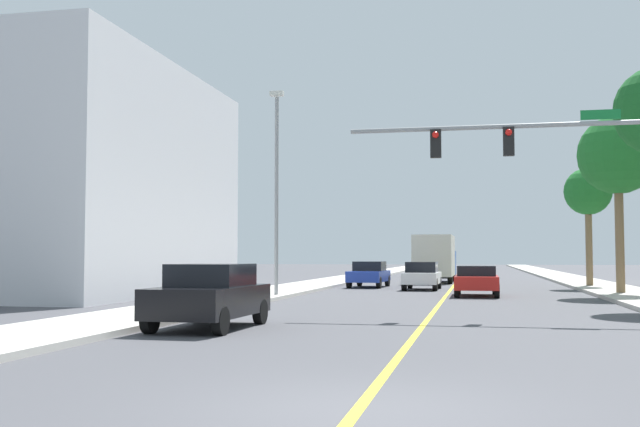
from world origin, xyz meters
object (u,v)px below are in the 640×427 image
object	(u,v)px
palm_far	(588,193)
traffic_signal_mast	(563,163)
palm_mid	(618,156)
car_black	(209,295)
delivery_truck	(435,258)
car_gray	(440,269)
car_blue	(369,274)
car_white	(422,275)
street_lamp	(277,182)
car_red	(476,280)

from	to	relation	value
palm_far	traffic_signal_mast	bearing A→B (deg)	-99.75
palm_mid	car_black	xyz separation A→B (m)	(-12.44, -17.39, -5.30)
traffic_signal_mast	delivery_truck	world-z (taller)	traffic_signal_mast
car_gray	delivery_truck	xyz separation A→B (m)	(0.19, -11.22, 0.92)
car_blue	car_white	distance (m)	3.99
palm_mid	car_blue	world-z (taller)	palm_mid
street_lamp	car_gray	xyz separation A→B (m)	(5.26, 30.46, -4.11)
palm_mid	car_blue	size ratio (longest dim) A/B	1.87
traffic_signal_mast	palm_far	world-z (taller)	palm_far
car_blue	car_black	distance (m)	24.22
palm_mid	car_red	xyz separation A→B (m)	(-6.13, -1.34, -5.41)
palm_mid	car_white	world-z (taller)	palm_mid
street_lamp	car_red	xyz separation A→B (m)	(8.09, 3.26, -4.12)
car_white	palm_far	bearing A→B (deg)	23.38
traffic_signal_mast	car_red	size ratio (longest dim) A/B	2.26
palm_far	car_white	distance (m)	10.35
car_gray	car_black	world-z (taller)	car_black
traffic_signal_mast	street_lamp	world-z (taller)	street_lamp
traffic_signal_mast	palm_mid	xyz separation A→B (m)	(3.63, 12.18, 1.69)
street_lamp	palm_mid	size ratio (longest dim) A/B	1.09
street_lamp	car_black	size ratio (longest dim) A/B	2.13
street_lamp	palm_far	world-z (taller)	street_lamp
street_lamp	delivery_truck	xyz separation A→B (m)	(5.45, 19.25, -3.19)
traffic_signal_mast	car_red	bearing A→B (deg)	102.97
car_black	street_lamp	bearing A→B (deg)	-80.33
street_lamp	palm_far	size ratio (longest dim) A/B	1.34
car_red	car_white	bearing A→B (deg)	115.68
car_white	street_lamp	bearing A→B (deg)	-119.70
car_blue	delivery_truck	size ratio (longest dim) A/B	0.57
palm_mid	car_blue	distance (m)	14.79
car_white	car_black	world-z (taller)	car_black
car_white	delivery_truck	xyz separation A→B (m)	(0.11, 10.34, 0.88)
palm_mid	car_black	distance (m)	22.03
street_lamp	palm_far	bearing A→B (deg)	41.57
palm_mid	palm_far	xyz separation A→B (m)	(-0.19, 7.84, -0.99)
car_black	delivery_truck	size ratio (longest dim) A/B	0.54
car_blue	delivery_truck	xyz separation A→B (m)	(3.21, 7.82, 0.89)
car_blue	delivery_truck	world-z (taller)	delivery_truck
street_lamp	car_red	distance (m)	9.65
car_gray	car_white	distance (m)	21.55
palm_mid	palm_far	size ratio (longest dim) A/B	1.22
palm_mid	car_black	bearing A→B (deg)	-125.57
car_blue	car_red	world-z (taller)	car_blue
palm_mid	delivery_truck	xyz separation A→B (m)	(-8.77, 14.64, -4.48)
car_blue	car_gray	world-z (taller)	car_blue
delivery_truck	palm_far	bearing A→B (deg)	-37.66
car_red	car_gray	bearing A→B (deg)	95.66
car_gray	street_lamp	bearing A→B (deg)	-101.12
car_red	palm_far	bearing A→B (deg)	56.83
car_gray	car_white	world-z (taller)	car_white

